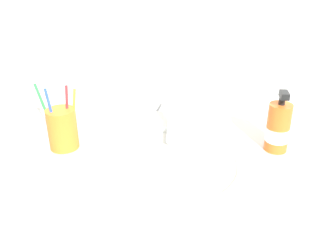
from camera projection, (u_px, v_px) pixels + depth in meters
tiled_wall_back at (167, 14)px, 1.10m from camera, size 2.43×0.04×2.40m
sink_basin at (167, 174)px, 0.93m from camera, size 0.39×0.39×0.09m
faucet at (171, 119)px, 1.06m from camera, size 0.02×0.16×0.10m
toothbrush_cup at (63, 129)px, 0.97m from camera, size 0.08×0.08×0.11m
toothbrush_green at (43, 105)px, 0.96m from camera, size 0.06×0.02×0.19m
toothbrush_blue at (51, 112)px, 0.93m from camera, size 0.03×0.02×0.18m
toothbrush_yellow at (74, 108)px, 0.96m from camera, size 0.04×0.02×0.18m
toothbrush_red at (67, 106)px, 0.95m from camera, size 0.02×0.03×0.19m
soap_dispenser at (278, 128)px, 0.96m from camera, size 0.06×0.06×0.17m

